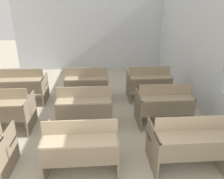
{
  "coord_description": "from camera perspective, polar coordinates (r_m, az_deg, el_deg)",
  "views": [
    {
      "loc": [
        0.23,
        -1.41,
        2.59
      ],
      "look_at": [
        0.55,
        3.01,
        0.8
      ],
      "focal_mm": 35.0,
      "sensor_mm": 36.0,
      "label": 1
    }
  ],
  "objects": [
    {
      "name": "bench_third_left",
      "position": [
        6.35,
        -22.14,
        0.95
      ],
      "size": [
        1.14,
        0.79,
        0.96
      ],
      "color": "#796A53",
      "rests_on": "ground_plane"
    },
    {
      "name": "bench_second_right",
      "position": [
        4.98,
        13.27,
        -3.66
      ],
      "size": [
        1.14,
        0.79,
        0.96
      ],
      "color": "#786952",
      "rests_on": "ground_plane"
    },
    {
      "name": "bench_third_center",
      "position": [
        6.04,
        -6.57,
        1.44
      ],
      "size": [
        1.14,
        0.79,
        0.96
      ],
      "color": "#7B6C55",
      "rests_on": "ground_plane"
    },
    {
      "name": "bench_front_right",
      "position": [
        3.84,
        19.04,
        -12.7
      ],
      "size": [
        1.14,
        0.79,
        0.96
      ],
      "color": "#82735C",
      "rests_on": "ground_plane"
    },
    {
      "name": "bench_second_left",
      "position": [
        5.15,
        -26.72,
        -4.68
      ],
      "size": [
        1.14,
        0.79,
        0.96
      ],
      "color": "#7A6A53",
      "rests_on": "ground_plane"
    },
    {
      "name": "bench_third_right",
      "position": [
        6.19,
        9.5,
        1.78
      ],
      "size": [
        1.14,
        0.79,
        0.96
      ],
      "color": "#796A53",
      "rests_on": "ground_plane"
    },
    {
      "name": "bench_second_center",
      "position": [
        4.75,
        -7.11,
        -4.51
      ],
      "size": [
        1.14,
        0.79,
        0.96
      ],
      "color": "#7E6F58",
      "rests_on": "ground_plane"
    },
    {
      "name": "bench_front_center",
      "position": [
        3.58,
        -8.01,
        -14.29
      ],
      "size": [
        1.14,
        0.79,
        0.96
      ],
      "color": "#807059",
      "rests_on": "ground_plane"
    },
    {
      "name": "wall_back",
      "position": [
        8.86,
        -5.76,
        15.17
      ],
      "size": [
        5.78,
        0.06,
        3.11
      ],
      "color": "silver",
      "rests_on": "ground_plane"
    },
    {
      "name": "wall_right_with_window",
      "position": [
        5.91,
        22.79,
        10.23
      ],
      "size": [
        0.06,
        7.35,
        3.11
      ],
      "color": "silver",
      "rests_on": "ground_plane"
    }
  ]
}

